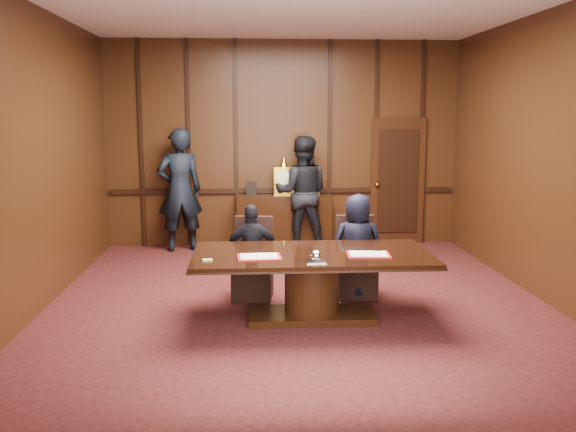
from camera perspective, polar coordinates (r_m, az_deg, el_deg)
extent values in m
plane|color=black|center=(7.38, 1.04, -8.34)|extent=(7.00, 7.00, 0.00)
plane|color=silver|center=(7.13, 1.13, 19.53)|extent=(7.00, 7.00, 0.00)
cube|color=black|center=(10.52, -0.47, 6.75)|extent=(6.00, 0.04, 3.50)
cube|color=black|center=(3.58, 5.63, 1.21)|extent=(6.00, 0.04, 3.50)
cube|color=black|center=(7.42, -22.76, 4.83)|extent=(0.04, 7.00, 3.50)
cube|color=black|center=(7.87, 23.50, 5.01)|extent=(0.04, 7.00, 3.50)
cube|color=black|center=(10.56, -0.46, 2.40)|extent=(5.90, 0.05, 0.08)
cube|color=black|center=(10.83, 10.19, 3.23)|extent=(0.95, 0.06, 2.20)
sphere|color=gold|center=(10.69, 8.34, 2.92)|extent=(0.08, 0.08, 0.08)
cube|color=black|center=(10.43, -0.39, -0.47)|extent=(1.60, 0.45, 0.90)
cube|color=black|center=(10.50, -4.21, -2.77)|extent=(0.12, 0.40, 0.06)
cube|color=black|center=(10.57, 3.41, -2.67)|extent=(0.12, 0.40, 0.06)
cube|color=gold|center=(10.33, -0.40, 3.30)|extent=(0.34, 0.18, 0.48)
cylinder|color=white|center=(10.23, -0.36, 3.58)|extent=(0.22, 0.03, 0.22)
cone|color=gold|center=(10.30, -0.40, 5.07)|extent=(0.14, 0.14, 0.16)
cube|color=black|center=(10.35, -3.44, 2.57)|extent=(0.18, 0.04, 0.22)
cube|color=orange|center=(10.41, 2.35, 2.35)|extent=(0.22, 0.12, 0.12)
cube|color=black|center=(6.90, 2.21, -9.27)|extent=(1.40, 0.60, 0.08)
cylinder|color=black|center=(6.79, 2.23, -6.48)|extent=(0.60, 0.60, 0.62)
cube|color=black|center=(6.71, 2.25, -3.85)|extent=(2.62, 1.32, 0.02)
cube|color=black|center=(6.71, 2.25, -3.69)|extent=(2.60, 1.30, 0.06)
cube|color=#A2110E|center=(6.48, -2.71, -3.85)|extent=(0.48, 0.36, 0.01)
cube|color=white|center=(6.47, -2.71, -3.77)|extent=(0.42, 0.30, 0.01)
cube|color=#A2110E|center=(6.63, 7.53, -3.60)|extent=(0.49, 0.37, 0.01)
cube|color=white|center=(6.63, 7.53, -3.52)|extent=(0.42, 0.31, 0.01)
cube|color=white|center=(6.27, 2.67, -4.31)|extent=(0.20, 0.14, 0.01)
ellipsoid|color=white|center=(6.25, 2.67, -3.79)|extent=(0.13, 0.13, 0.10)
cube|color=tan|center=(6.38, -7.55, -4.10)|extent=(0.11, 0.09, 0.01)
cube|color=black|center=(7.62, -3.32, -5.95)|extent=(0.53, 0.53, 0.46)
cube|color=black|center=(7.71, -3.18, -2.02)|extent=(0.48, 0.12, 0.55)
cylinder|color=black|center=(7.46, -4.85, -7.23)|extent=(0.04, 0.04, 0.23)
cylinder|color=black|center=(7.85, -1.85, -6.35)|extent=(0.04, 0.04, 0.23)
cube|color=black|center=(7.74, 6.40, -5.76)|extent=(0.50, 0.50, 0.46)
cube|color=black|center=(7.83, 6.26, -1.89)|extent=(0.48, 0.08, 0.55)
cylinder|color=black|center=(7.55, 5.14, -7.04)|extent=(0.04, 0.04, 0.23)
cylinder|color=black|center=(7.99, 7.56, -6.14)|extent=(0.04, 0.04, 0.23)
imported|color=black|center=(7.49, -3.34, -3.39)|extent=(0.69, 0.29, 1.18)
imported|color=black|center=(7.59, 6.53, -2.79)|extent=(0.68, 0.49, 1.30)
imported|color=black|center=(10.24, -10.09, 2.40)|extent=(0.85, 0.67, 2.03)
imported|color=black|center=(10.22, 1.31, 2.17)|extent=(1.00, 0.82, 1.91)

